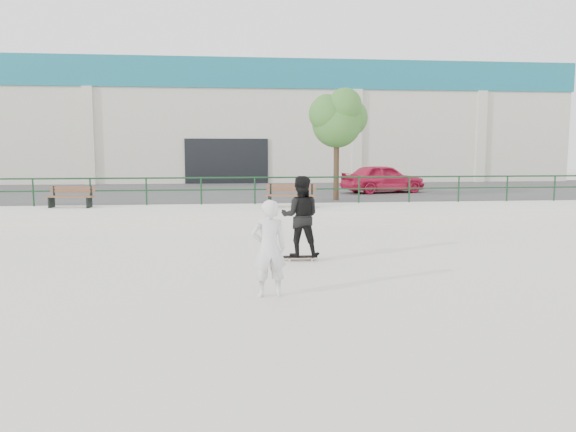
{
  "coord_description": "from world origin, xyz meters",
  "views": [
    {
      "loc": [
        -0.11,
        -10.28,
        2.55
      ],
      "look_at": [
        1.27,
        2.0,
        1.08
      ],
      "focal_mm": 35.0,
      "sensor_mm": 36.0,
      "label": 1
    }
  ],
  "objects": [
    {
      "name": "tree",
      "position": [
        4.41,
        12.16,
        3.84
      ],
      "size": [
        2.51,
        2.23,
        4.45
      ],
      "color": "#412F20",
      "rests_on": "parking_strip"
    },
    {
      "name": "bench_right",
      "position": [
        2.21,
        9.47,
        0.91
      ],
      "size": [
        1.85,
        0.88,
        0.82
      ],
      "rotation": [
        0.0,
        0.0,
        -0.21
      ],
      "color": "brown",
      "rests_on": "ledge"
    },
    {
      "name": "bench_left",
      "position": [
        -5.56,
        10.26,
        0.87
      ],
      "size": [
        1.68,
        0.7,
        0.75
      ],
      "rotation": [
        0.0,
        0.0,
        -0.14
      ],
      "color": "brown",
      "rests_on": "ledge"
    },
    {
      "name": "railing",
      "position": [
        -0.0,
        10.8,
        1.24
      ],
      "size": [
        28.0,
        0.06,
        1.03
      ],
      "color": "#153B1E",
      "rests_on": "ledge"
    },
    {
      "name": "standing_skater",
      "position": [
        1.6,
        2.38,
        1.02
      ],
      "size": [
        1.0,
        0.84,
        1.85
      ],
      "primitive_type": "imported",
      "rotation": [
        0.0,
        0.0,
        2.98
      ],
      "color": "black",
      "rests_on": "skateboard"
    },
    {
      "name": "ground",
      "position": [
        0.0,
        0.0,
        0.0
      ],
      "size": [
        120.0,
        120.0,
        0.0
      ],
      "primitive_type": "plane",
      "color": "silver",
      "rests_on": "ground"
    },
    {
      "name": "skateboard",
      "position": [
        1.6,
        2.38,
        0.07
      ],
      "size": [
        0.78,
        0.22,
        0.09
      ],
      "rotation": [
        0.0,
        0.0,
        -0.01
      ],
      "color": "black",
      "rests_on": "ground"
    },
    {
      "name": "seated_skater",
      "position": [
        0.63,
        -0.75,
        0.85
      ],
      "size": [
        0.66,
        0.47,
        1.7
      ],
      "primitive_type": "imported",
      "rotation": [
        0.0,
        0.0,
        3.26
      ],
      "color": "silver",
      "rests_on": "ground"
    },
    {
      "name": "red_car",
      "position": [
        7.35,
        15.73,
        1.18
      ],
      "size": [
        4.25,
        2.52,
        1.36
      ],
      "primitive_type": "imported",
      "rotation": [
        0.0,
        0.0,
        1.81
      ],
      "color": "#B8163A",
      "rests_on": "parking_strip"
    },
    {
      "name": "parking_strip",
      "position": [
        0.0,
        18.0,
        0.25
      ],
      "size": [
        60.0,
        14.0,
        0.5
      ],
      "primitive_type": "cube",
      "color": "#3A3A3A",
      "rests_on": "ground"
    },
    {
      "name": "commercial_building",
      "position": [
        -0.0,
        31.99,
        4.58
      ],
      "size": [
        44.2,
        16.33,
        8.0
      ],
      "color": "beige",
      "rests_on": "ground"
    },
    {
      "name": "ledge",
      "position": [
        0.0,
        9.5,
        0.25
      ],
      "size": [
        30.0,
        3.0,
        0.5
      ],
      "primitive_type": "cube",
      "color": "beige",
      "rests_on": "ground"
    }
  ]
}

